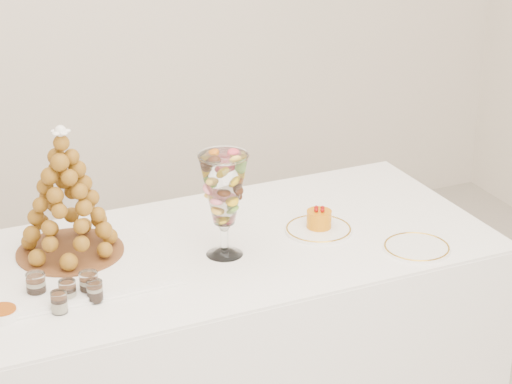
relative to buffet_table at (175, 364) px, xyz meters
name	(u,v)px	position (x,y,z in m)	size (l,w,h in m)	color
buffet_table	(175,364)	(0.00, 0.00, 0.00)	(2.09, 0.87, 0.79)	white
lace_tray	(64,269)	(-0.33, 0.03, 0.40)	(0.59, 0.44, 0.02)	white
macaron_vase	(224,191)	(0.16, -0.06, 0.61)	(0.15, 0.15, 0.33)	white
cake_plate	(318,230)	(0.50, -0.03, 0.40)	(0.22, 0.22, 0.01)	white
spare_plate	(417,248)	(0.73, -0.27, 0.40)	(0.21, 0.21, 0.01)	white
verrine_a	(36,286)	(-0.44, -0.10, 0.43)	(0.06, 0.06, 0.08)	white
verrine_b	(68,291)	(-0.36, -0.16, 0.43)	(0.05, 0.05, 0.07)	white
verrine_c	(89,284)	(-0.30, -0.15, 0.43)	(0.05, 0.05, 0.07)	white
verrine_d	(59,302)	(-0.40, -0.21, 0.43)	(0.05, 0.05, 0.06)	white
verrine_e	(95,291)	(-0.29, -0.19, 0.43)	(0.05, 0.05, 0.06)	white
ramekin_front	(3,314)	(-0.55, -0.18, 0.41)	(0.09, 0.09, 0.03)	white
croquembouche	(65,193)	(-0.29, 0.11, 0.61)	(0.33, 0.33, 0.41)	brown
mousse_cake	(319,219)	(0.51, -0.02, 0.43)	(0.08, 0.08, 0.07)	orange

